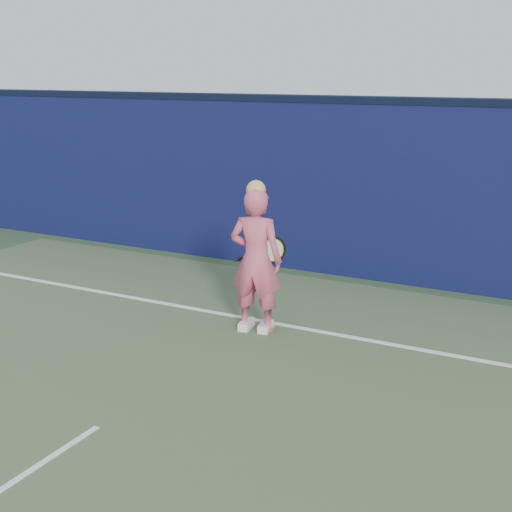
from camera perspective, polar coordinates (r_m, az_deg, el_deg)
The scene contains 5 objects.
ground at distance 5.79m, azimuth -19.24°, elevation -17.04°, with size 80.00×80.00×0.00m, color #314A2D.
backstop_wall at distance 10.58m, azimuth 6.61°, elevation 5.29°, with size 24.00×0.40×2.50m, color #0E103E.
wall_cap at distance 10.45m, azimuth 6.82°, elevation 12.34°, with size 24.00×0.42×0.10m, color black.
player at distance 8.16m, azimuth 0.00°, elevation -0.30°, with size 0.67×0.50×1.77m.
racket at distance 8.62m, azimuth 1.13°, elevation 0.43°, with size 0.56×0.39×0.34m.
Camera 1 is at (3.78, -3.23, 2.98)m, focal length 50.00 mm.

